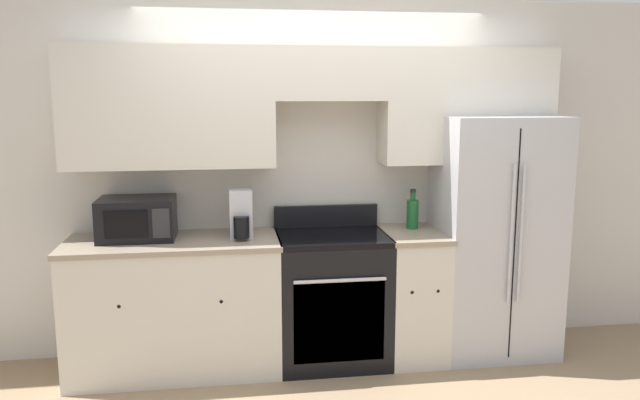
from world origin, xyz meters
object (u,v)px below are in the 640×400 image
object	(u,v)px
oven_range	(332,297)
microwave	(137,218)
refrigerator	(491,234)
bottle	(412,213)

from	to	relation	value
oven_range	microwave	bearing A→B (deg)	176.83
refrigerator	bottle	xyz separation A→B (m)	(-0.60, 0.04, 0.17)
oven_range	microwave	world-z (taller)	microwave
oven_range	microwave	distance (m)	1.47
refrigerator	microwave	distance (m)	2.56
refrigerator	bottle	distance (m)	0.62
bottle	oven_range	bearing A→B (deg)	-169.32
refrigerator	microwave	world-z (taller)	refrigerator
oven_range	bottle	xyz separation A→B (m)	(0.62, 0.12, 0.58)
oven_range	refrigerator	distance (m)	1.29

